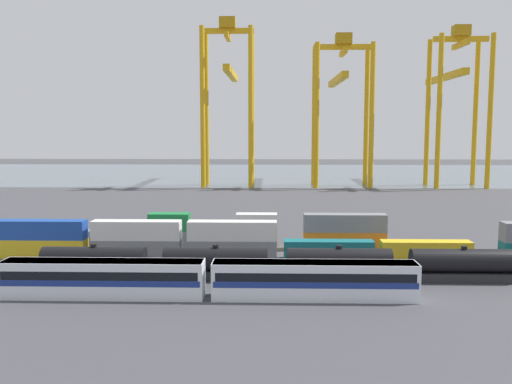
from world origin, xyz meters
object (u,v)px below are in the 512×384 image
shipping_container_7 (426,250)px  gantry_crane_east (455,91)px  gantry_crane_central (341,95)px  shipping_container_16 (344,240)px  gantry_crane_west (229,87)px  shipping_container_4 (232,249)px  passenger_train (208,278)px  freight_tank_row (339,264)px  shipping_container_2 (137,249)px  shipping_container_0 (43,248)px

shipping_container_7 → gantry_crane_east: (35.69, 101.19, 28.01)m
gantry_crane_central → gantry_crane_east: (35.02, -0.15, 1.06)m
gantry_crane_central → shipping_container_16: bearing=-96.5°
shipping_container_7 → gantry_crane_central: size_ratio=0.26×
shipping_container_7 → gantry_crane_central: gantry_crane_central is taller
gantry_crane_west → gantry_crane_east: size_ratio=1.06×
shipping_container_4 → shipping_container_16: size_ratio=1.00×
passenger_train → gantry_crane_west: (-6.85, 118.97, 28.38)m
passenger_train → freight_tank_row: bearing=26.6°
shipping_container_4 → gantry_crane_west: bearing=94.6°
shipping_container_7 → shipping_container_16: same height
shipping_container_2 → gantry_crane_east: gantry_crane_east is taller
shipping_container_2 → shipping_container_4: same height
shipping_container_7 → freight_tank_row: bearing=-140.8°
passenger_train → shipping_container_16: size_ratio=3.59×
freight_tank_row → shipping_container_0: size_ratio=5.78×
passenger_train → gantry_crane_central: bearing=76.7°
shipping_container_4 → gantry_crane_central: size_ratio=0.26×
passenger_train → gantry_crane_central: size_ratio=0.94×
shipping_container_7 → gantry_crane_east: size_ratio=0.25×
shipping_container_16 → gantry_crane_central: bearing=83.5°
shipping_container_0 → shipping_container_16: same height
passenger_train → gantry_crane_east: gantry_crane_east is taller
freight_tank_row → shipping_container_0: (-39.44, 10.58, -0.63)m
passenger_train → shipping_container_4: bearing=85.9°
shipping_container_16 → gantry_crane_central: 98.89m
shipping_container_2 → gantry_crane_central: gantry_crane_central is taller
freight_tank_row → shipping_container_2: bearing=158.1°
freight_tank_row → gantry_crane_central: size_ratio=1.51×
shipping_container_7 → gantry_crane_west: 110.73m
shipping_container_2 → shipping_container_16: same height
shipping_container_2 → gantry_crane_west: 105.39m
shipping_container_7 → gantry_crane_west: size_ratio=0.24×
passenger_train → gantry_crane_west: 122.50m
shipping_container_0 → gantry_crane_central: gantry_crane_central is taller
gantry_crane_east → shipping_container_0: bearing=-131.1°
freight_tank_row → shipping_container_7: 16.77m
shipping_container_7 → shipping_container_16: (-10.08, 6.80, 0.00)m
gantry_crane_west → gantry_crane_east: bearing=0.0°
shipping_container_2 → shipping_container_4: (13.11, 0.00, 0.00)m
shipping_container_7 → shipping_container_4: bearing=180.0°
shipping_container_0 → gantry_crane_west: (18.08, 101.13, 29.22)m
shipping_container_2 → gantry_crane_east: 129.04m
gantry_crane_central → gantry_crane_east: bearing=-0.2°
shipping_container_4 → shipping_container_16: (16.13, 6.80, 0.00)m
shipping_container_4 → gantry_crane_central: 108.25m
shipping_container_7 → shipping_container_0: bearing=180.0°
shipping_container_2 → shipping_container_16: 30.02m
shipping_container_2 → shipping_container_16: (29.24, 6.80, 0.00)m
shipping_container_4 → gantry_crane_east: gantry_crane_east is taller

